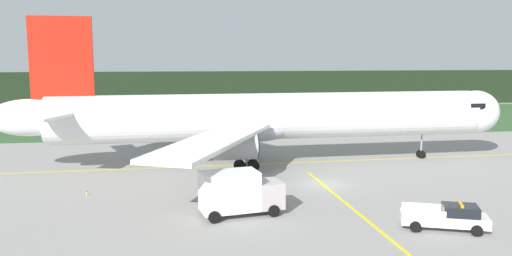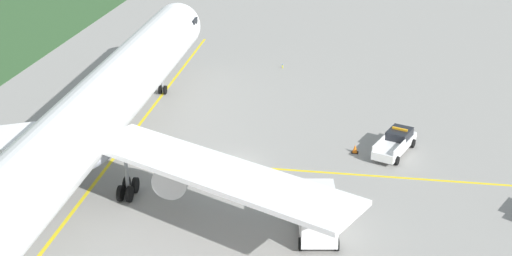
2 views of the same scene
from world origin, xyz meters
The scene contains 8 objects.
ground centered at (0.00, 0.00, 0.00)m, with size 320.00×320.00×0.00m, color gray.
taxiway_centerline_main centered at (-3.25, 9.98, 0.00)m, with size 75.36×0.30×0.01m, color yellow.
taxiway_centerline_spur centered at (0.15, -10.28, 0.00)m, with size 30.90×0.30×0.01m, color yellow.
airliner centered at (-3.91, 9.96, 5.23)m, with size 56.53×42.39×15.83m.
ops_pickup_truck centered at (4.90, -13.12, 0.90)m, with size 6.07×3.78×1.94m.
catering_truck centered at (-8.98, -7.85, 1.79)m, with size 6.48×3.62×3.58m.
apron_cone centered at (4.22, -9.78, 0.36)m, with size 0.58×0.58×0.73m.
taxiway_edge_light_east centered at (24.93, -0.43, 0.26)m, with size 0.12×0.12×0.48m.
Camera 2 is at (-51.10, -11.45, 26.40)m, focal length 50.03 mm.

